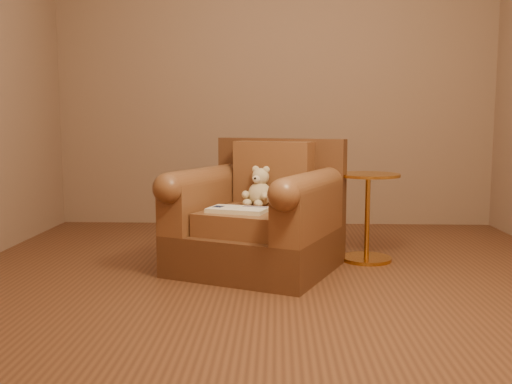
{
  "coord_description": "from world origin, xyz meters",
  "views": [
    {
      "loc": [
        0.02,
        -3.29,
        0.95
      ],
      "look_at": [
        -0.11,
        0.26,
        0.51
      ],
      "focal_mm": 40.0,
      "sensor_mm": 36.0,
      "label": 1
    }
  ],
  "objects": [
    {
      "name": "armchair",
      "position": [
        -0.09,
        0.34,
        0.32
      ],
      "size": [
        1.2,
        1.18,
        0.84
      ],
      "rotation": [
        0.0,
        0.0,
        -0.4
      ],
      "color": "#54311C",
      "rests_on": "floor"
    },
    {
      "name": "teddy_bear",
      "position": [
        -0.09,
        0.43,
        0.5
      ],
      "size": [
        0.2,
        0.22,
        0.27
      ],
      "rotation": [
        0.0,
        0.0,
        -0.48
      ],
      "color": "#CDB990",
      "rests_on": "armchair"
    },
    {
      "name": "guidebook",
      "position": [
        -0.21,
        0.15,
        0.41
      ],
      "size": [
        0.4,
        0.31,
        0.03
      ],
      "rotation": [
        0.0,
        0.0,
        -0.3
      ],
      "color": "beige",
      "rests_on": "armchair"
    },
    {
      "name": "side_table",
      "position": [
        0.64,
        0.57,
        0.32
      ],
      "size": [
        0.43,
        0.43,
        0.6
      ],
      "color": "gold",
      "rests_on": "floor"
    },
    {
      "name": "floor",
      "position": [
        0.0,
        0.0,
        0.0
      ],
      "size": [
        4.0,
        4.0,
        0.0
      ],
      "primitive_type": "plane",
      "color": "brown",
      "rests_on": "ground"
    }
  ]
}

